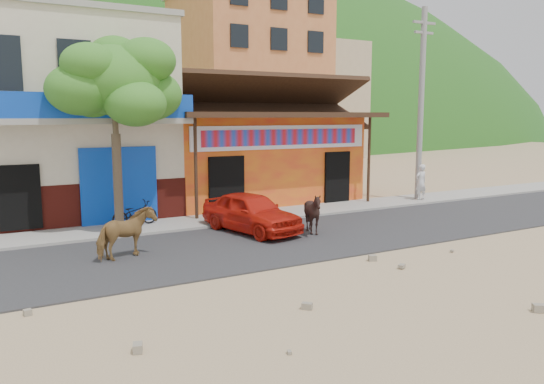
{
  "coord_description": "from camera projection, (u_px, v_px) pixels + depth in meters",
  "views": [
    {
      "loc": [
        -8.35,
        -10.73,
        3.67
      ],
      "look_at": [
        -0.69,
        3.0,
        1.4
      ],
      "focal_mm": 35.0,
      "sensor_mm": 36.0,
      "label": 1
    }
  ],
  "objects": [
    {
      "name": "scooter",
      "position": [
        135.0,
        213.0,
        17.23
      ],
      "size": [
        1.59,
        0.75,
        0.8
      ],
      "primitive_type": "imported",
      "rotation": [
        0.0,
        0.0,
        1.72
      ],
      "color": "black",
      "rests_on": "sidewalk"
    },
    {
      "name": "utility_pole",
      "position": [
        421.0,
        105.0,
        22.38
      ],
      "size": [
        0.24,
        0.24,
        8.0
      ],
      "primitive_type": "cylinder",
      "color": "gray",
      "rests_on": "sidewalk"
    },
    {
      "name": "apartment_front",
      "position": [
        247.0,
        83.0,
        38.05
      ],
      "size": [
        9.0,
        9.0,
        12.0
      ],
      "primitive_type": "cube",
      "color": "#CC723F",
      "rests_on": "ground"
    },
    {
      "name": "dance_club",
      "position": [
        248.0,
        159.0,
        23.18
      ],
      "size": [
        8.0,
        6.0,
        3.6
      ],
      "primitive_type": "cube",
      "color": "orange",
      "rests_on": "ground"
    },
    {
      "name": "cow_dark",
      "position": [
        313.0,
        213.0,
        16.34
      ],
      "size": [
        1.53,
        1.48,
        1.3
      ],
      "primitive_type": "imported",
      "rotation": [
        0.0,
        0.0,
        -1.08
      ],
      "color": "black",
      "rests_on": "road"
    },
    {
      "name": "cow_tan",
      "position": [
        126.0,
        233.0,
        13.53
      ],
      "size": [
        1.69,
        1.23,
        1.3
      ],
      "primitive_type": "imported",
      "rotation": [
        0.0,
        0.0,
        1.96
      ],
      "color": "olive",
      "rests_on": "road"
    },
    {
      "name": "tree",
      "position": [
        116.0,
        134.0,
        16.18
      ],
      "size": [
        3.0,
        3.0,
        6.0
      ],
      "primitive_type": null,
      "color": "#2D721E",
      "rests_on": "sidewalk"
    },
    {
      "name": "sidewalk",
      "position": [
        248.0,
        217.0,
        19.01
      ],
      "size": [
        60.0,
        2.0,
        0.12
      ],
      "primitive_type": "cube",
      "color": "gray",
      "rests_on": "ground"
    },
    {
      "name": "apartment_rear",
      "position": [
        307.0,
        101.0,
        47.72
      ],
      "size": [
        8.0,
        8.0,
        10.0
      ],
      "primitive_type": "cube",
      "color": "tan",
      "rests_on": "ground"
    },
    {
      "name": "hillside",
      "position": [
        39.0,
        54.0,
        72.62
      ],
      "size": [
        100.0,
        40.0,
        24.0
      ],
      "primitive_type": "ellipsoid",
      "color": "#194C14",
      "rests_on": "ground"
    },
    {
      "name": "cafe_building",
      "position": [
        64.0,
        120.0,
        19.32
      ],
      "size": [
        7.0,
        6.0,
        7.0
      ],
      "primitive_type": "cube",
      "color": "beige",
      "rests_on": "ground"
    },
    {
      "name": "road",
      "position": [
        300.0,
        238.0,
        15.99
      ],
      "size": [
        60.0,
        5.0,
        0.04
      ],
      "primitive_type": "cube",
      "color": "#28282B",
      "rests_on": "ground"
    },
    {
      "name": "red_car",
      "position": [
        251.0,
        212.0,
        16.63
      ],
      "size": [
        2.27,
        3.93,
        1.26
      ],
      "primitive_type": "imported",
      "rotation": [
        0.0,
        0.0,
        0.22
      ],
      "color": "red",
      "rests_on": "road"
    },
    {
      "name": "pedestrian",
      "position": [
        421.0,
        182.0,
        22.42
      ],
      "size": [
        0.55,
        0.37,
        1.52
      ],
      "primitive_type": "imported",
      "rotation": [
        0.0,
        0.0,
        3.14
      ],
      "color": "silver",
      "rests_on": "sidewalk"
    },
    {
      "name": "ground",
      "position": [
        351.0,
        257.0,
        13.83
      ],
      "size": [
        120.0,
        120.0,
        0.0
      ],
      "primitive_type": "plane",
      "color": "#9E825B",
      "rests_on": "ground"
    }
  ]
}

